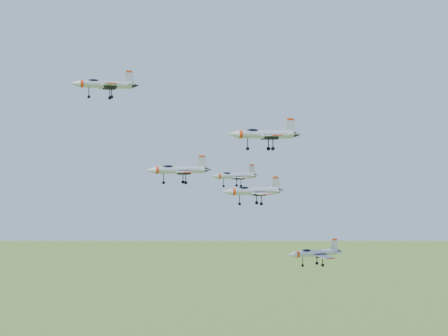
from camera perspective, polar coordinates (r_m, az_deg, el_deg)
name	(u,v)px	position (r m, az deg, el deg)	size (l,w,h in m)	color
jet_lead	(104,84)	(127.69, -10.91, 7.53)	(13.86, 11.40, 3.71)	#AEB2BB
jet_left_high	(178,170)	(114.71, -4.23, -0.16)	(12.47, 10.23, 3.34)	#AEB2BB
jet_right_high	(264,134)	(98.45, 3.65, 3.10)	(12.24, 10.09, 3.27)	#AEB2BB
jet_left_low	(234,176)	(121.47, 0.94, -0.72)	(10.52, 8.78, 2.81)	#AEB2BB
jet_right_low	(253,191)	(109.31, 2.68, -2.12)	(11.79, 9.71, 3.15)	#AEB2BB
jet_trail	(315,253)	(119.53, 8.28, -7.70)	(11.83, 9.80, 3.16)	#AEB2BB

